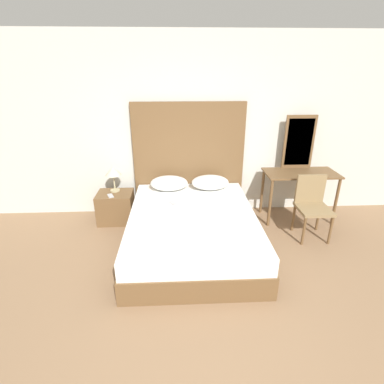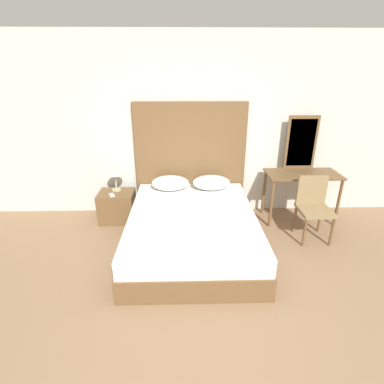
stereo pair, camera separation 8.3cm
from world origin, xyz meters
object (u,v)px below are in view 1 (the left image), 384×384
(bed, at_px, (192,230))
(phone_on_nightstand, at_px, (111,196))
(chair, at_px, (312,203))
(phone_on_bed, at_px, (173,203))
(table_lamp, at_px, (113,172))
(vanity_desk, at_px, (300,180))
(nightstand, at_px, (116,207))

(bed, xyz_separation_m, phone_on_nightstand, (-1.17, 0.68, 0.22))
(phone_on_nightstand, bearing_deg, chair, -8.70)
(phone_on_bed, height_order, phone_on_nightstand, phone_on_bed)
(table_lamp, relative_size, vanity_desk, 0.36)
(phone_on_nightstand, height_order, vanity_desk, vanity_desk)
(chair, bearing_deg, nightstand, 169.06)
(nightstand, bearing_deg, bed, -34.68)
(bed, distance_m, phone_on_bed, 0.47)
(nightstand, xyz_separation_m, chair, (2.79, -0.54, 0.26))
(phone_on_bed, relative_size, chair, 0.19)
(bed, xyz_separation_m, vanity_desk, (1.66, 0.74, 0.39))
(phone_on_nightstand, bearing_deg, nightstand, 71.90)
(bed, relative_size, phone_on_bed, 12.96)
(table_lamp, xyz_separation_m, vanity_desk, (2.80, -0.13, -0.13))
(phone_on_bed, bearing_deg, nightstand, 151.67)
(chair, bearing_deg, bed, -171.62)
(phone_on_bed, height_order, chair, chair)
(vanity_desk, relative_size, chair, 1.25)
(phone_on_bed, bearing_deg, phone_on_nightstand, 158.10)
(phone_on_bed, height_order, table_lamp, table_lamp)
(phone_on_bed, relative_size, vanity_desk, 0.15)
(phone_on_bed, distance_m, nightstand, 1.04)
(vanity_desk, bearing_deg, chair, -90.44)
(table_lamp, distance_m, phone_on_nightstand, 0.36)
(bed, relative_size, table_lamp, 5.46)
(phone_on_nightstand, relative_size, chair, 0.19)
(phone_on_nightstand, bearing_deg, bed, -30.10)
(bed, distance_m, nightstand, 1.38)
(phone_on_nightstand, distance_m, vanity_desk, 2.84)
(phone_on_nightstand, xyz_separation_m, chair, (2.83, -0.43, 0.02))
(bed, distance_m, chair, 1.70)
(phone_on_nightstand, bearing_deg, vanity_desk, 1.26)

